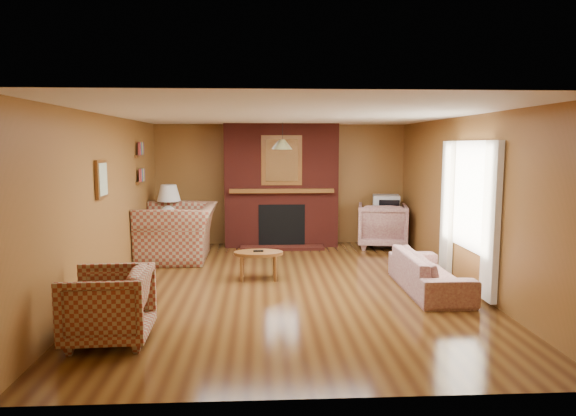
{
  "coord_description": "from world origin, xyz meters",
  "views": [
    {
      "loc": [
        -0.4,
        -7.07,
        1.99
      ],
      "look_at": [
        0.01,
        0.6,
        1.05
      ],
      "focal_mm": 32.0,
      "sensor_mm": 36.0,
      "label": 1
    }
  ],
  "objects": [
    {
      "name": "botanical_print",
      "position": [
        -2.47,
        -0.3,
        1.55
      ],
      "size": [
        0.05,
        0.4,
        0.5
      ],
      "color": "brown",
      "rests_on": "wall_left"
    },
    {
      "name": "side_table",
      "position": [
        -2.1,
        2.45,
        0.28
      ],
      "size": [
        0.43,
        0.43,
        0.55
      ],
      "primitive_type": "cube",
      "rotation": [
        0.0,
        0.0,
        -0.04
      ],
      "color": "brown",
      "rests_on": "floor"
    },
    {
      "name": "floor",
      "position": [
        0.0,
        0.0,
        0.0
      ],
      "size": [
        6.5,
        6.5,
        0.0
      ],
      "primitive_type": "plane",
      "color": "#43240E",
      "rests_on": "ground"
    },
    {
      "name": "tv_stand",
      "position": [
        2.05,
        2.8,
        0.28
      ],
      "size": [
        0.52,
        0.48,
        0.55
      ],
      "primitive_type": "cube",
      "rotation": [
        0.0,
        0.0,
        -0.04
      ],
      "color": "black",
      "rests_on": "floor"
    },
    {
      "name": "coffee_table",
      "position": [
        -0.44,
        0.42,
        0.36
      ],
      "size": [
        0.73,
        0.46,
        0.44
      ],
      "color": "brown",
      "rests_on": "floor"
    },
    {
      "name": "floral_sofa",
      "position": [
        1.9,
        -0.32,
        0.26
      ],
      "size": [
        0.72,
        1.8,
        0.52
      ],
      "primitive_type": "imported",
      "rotation": [
        0.0,
        0.0,
        1.56
      ],
      "color": "#C6B09A",
      "rests_on": "floor"
    },
    {
      "name": "plaid_armchair",
      "position": [
        -1.95,
        -1.96,
        0.38
      ],
      "size": [
        0.87,
        0.84,
        0.76
      ],
      "primitive_type": "imported",
      "rotation": [
        0.0,
        0.0,
        -1.53
      ],
      "color": "maroon",
      "rests_on": "floor"
    },
    {
      "name": "wall_left",
      "position": [
        -2.5,
        0.0,
        1.2
      ],
      "size": [
        0.0,
        6.5,
        6.5
      ],
      "primitive_type": "plane",
      "rotation": [
        1.57,
        0.0,
        1.57
      ],
      "color": "brown",
      "rests_on": "floor"
    },
    {
      "name": "fireplace",
      "position": [
        0.0,
        2.98,
        1.18
      ],
      "size": [
        2.2,
        0.82,
        2.4
      ],
      "color": "#521811",
      "rests_on": "floor"
    },
    {
      "name": "table_lamp",
      "position": [
        -2.1,
        2.45,
        0.95
      ],
      "size": [
        0.43,
        0.43,
        0.71
      ],
      "color": "white",
      "rests_on": "side_table"
    },
    {
      "name": "wall_back",
      "position": [
        0.0,
        3.25,
        1.2
      ],
      "size": [
        6.5,
        0.0,
        6.5
      ],
      "primitive_type": "plane",
      "rotation": [
        1.57,
        0.0,
        0.0
      ],
      "color": "brown",
      "rests_on": "floor"
    },
    {
      "name": "crt_tv",
      "position": [
        2.05,
        2.79,
        0.78
      ],
      "size": [
        0.59,
        0.58,
        0.47
      ],
      "color": "#ABAEB3",
      "rests_on": "tv_stand"
    },
    {
      "name": "window_right",
      "position": [
        2.45,
        -0.2,
        1.13
      ],
      "size": [
        0.1,
        1.85,
        2.0
      ],
      "color": "#EBE2C8",
      "rests_on": "wall_right"
    },
    {
      "name": "wall_front",
      "position": [
        0.0,
        -3.25,
        1.2
      ],
      "size": [
        6.5,
        0.0,
        6.5
      ],
      "primitive_type": "plane",
      "rotation": [
        -1.57,
        0.0,
        0.0
      ],
      "color": "brown",
      "rests_on": "floor"
    },
    {
      "name": "ceiling",
      "position": [
        0.0,
        0.0,
        2.4
      ],
      "size": [
        6.5,
        6.5,
        0.0
      ],
      "primitive_type": "plane",
      "rotation": [
        3.14,
        0.0,
        0.0
      ],
      "color": "white",
      "rests_on": "wall_back"
    },
    {
      "name": "wall_right",
      "position": [
        2.5,
        0.0,
        1.2
      ],
      "size": [
        0.0,
        6.5,
        6.5
      ],
      "primitive_type": "plane",
      "rotation": [
        1.57,
        0.0,
        -1.57
      ],
      "color": "brown",
      "rests_on": "floor"
    },
    {
      "name": "pendant_light",
      "position": [
        0.0,
        2.3,
        2.0
      ],
      "size": [
        0.36,
        0.36,
        0.48
      ],
      "color": "black",
      "rests_on": "ceiling"
    },
    {
      "name": "plaid_loveseat",
      "position": [
        -1.85,
        1.87,
        0.48
      ],
      "size": [
        1.3,
        1.49,
        0.96
      ],
      "primitive_type": "imported",
      "rotation": [
        0.0,
        0.0,
        -1.56
      ],
      "color": "maroon",
      "rests_on": "floor"
    },
    {
      "name": "floral_armchair",
      "position": [
        1.96,
        2.72,
        0.43
      ],
      "size": [
        1.09,
        1.11,
        0.86
      ],
      "primitive_type": "imported",
      "rotation": [
        0.0,
        0.0,
        2.95
      ],
      "color": "#C6B09A",
      "rests_on": "floor"
    },
    {
      "name": "bookshelf",
      "position": [
        -2.44,
        1.9,
        1.67
      ],
      "size": [
        0.09,
        0.55,
        0.71
      ],
      "color": "brown",
      "rests_on": "wall_left"
    }
  ]
}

